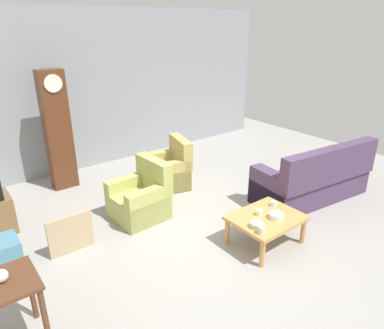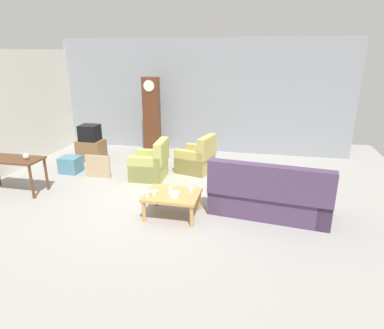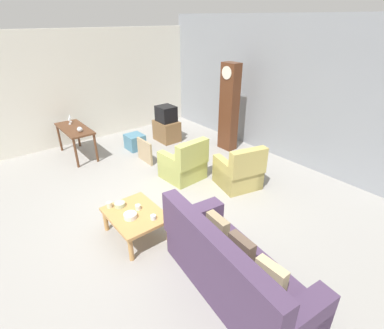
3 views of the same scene
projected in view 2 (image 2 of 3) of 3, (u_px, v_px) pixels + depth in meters
ground_plane at (168, 198)px, 6.72m from camera, size 10.40×10.40×0.00m
garage_door_wall at (201, 96)px, 9.53m from camera, size 8.40×0.16×3.20m
couch_floral at (269, 196)px, 5.92m from camera, size 2.19×1.12×1.04m
armchair_olive_near at (151, 166)px, 7.69m from camera, size 0.83×0.80×0.92m
armchair_olive_far at (197, 160)px, 8.11m from camera, size 0.95×0.93×0.92m
coffee_table_wood at (172, 197)px, 5.89m from camera, size 0.96×0.76×0.43m
console_table_dark at (11, 163)px, 6.83m from camera, size 1.30×0.56×0.74m
grandfather_clock at (152, 117)px, 9.28m from camera, size 0.44×0.30×2.17m
tv_stand_cabinet at (91, 150)px, 8.97m from camera, size 0.68×0.52×0.56m
tv_crt at (90, 133)px, 8.81m from camera, size 0.48×0.44×0.42m
framed_picture_leaning at (98, 167)px, 7.72m from camera, size 0.60×0.05×0.55m
storage_box_blue at (71, 165)px, 8.09m from camera, size 0.46×0.42×0.39m
glass_dome_cloche at (26, 156)px, 6.71m from camera, size 0.12×0.12×0.12m
cup_white_porcelain at (170, 189)px, 5.94m from camera, size 0.08×0.08×0.08m
cup_blue_rimmed at (191, 190)px, 5.92m from camera, size 0.08×0.08×0.07m
cup_cream_tall at (147, 195)px, 5.70m from camera, size 0.08×0.08×0.10m
bowl_white_stacked at (174, 194)px, 5.74m from camera, size 0.19×0.19×0.08m
bowl_shallow_green at (154, 193)px, 5.83m from camera, size 0.17×0.17×0.07m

